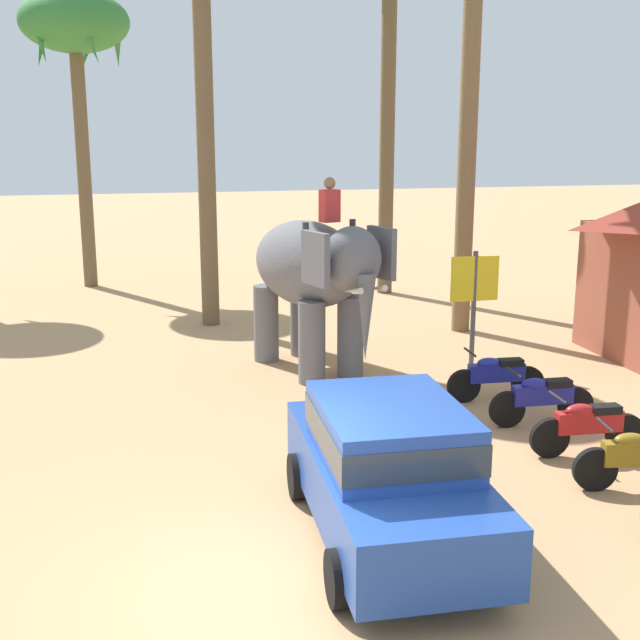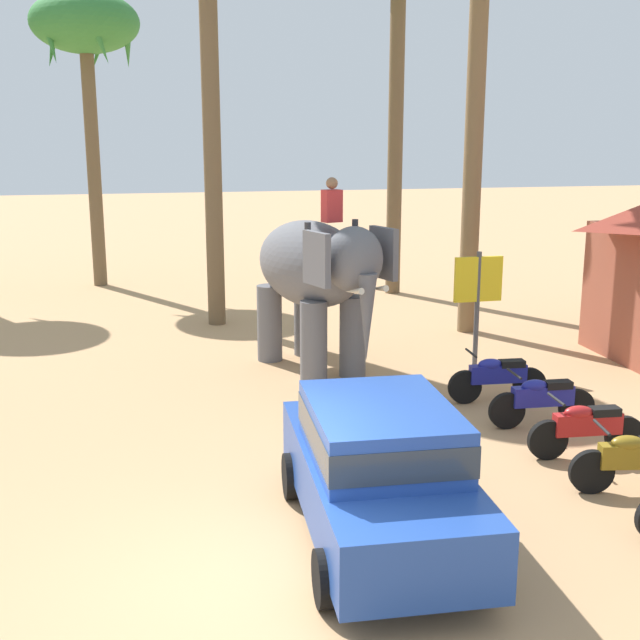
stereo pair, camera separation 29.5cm
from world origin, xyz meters
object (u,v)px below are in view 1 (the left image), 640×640
Objects in this scene: motorcycle_mid_row at (640,457)px; motorcycle_far_in_row at (542,398)px; car_sedan_foreground at (387,466)px; signboard_yellow at (474,287)px; palm_tree_far_back at (75,32)px; motorcycle_fourth_in_row at (588,425)px; motorcycle_end_of_row at (496,376)px; elephant_with_mahout at (313,273)px.

motorcycle_mid_row is 0.99× the size of motorcycle_far_in_row.
car_sedan_foreground is 1.75× the size of signboard_yellow.
motorcycle_fourth_in_row is at bearing -65.58° from palm_tree_far_back.
motorcycle_end_of_row is at bearing 96.80° from motorcycle_far_in_row.
car_sedan_foreground is 2.36× the size of motorcycle_mid_row.
motorcycle_fourth_in_row is at bearing -61.68° from elephant_with_mahout.
elephant_with_mahout is at bearing 135.46° from motorcycle_end_of_row.
motorcycle_mid_row is 0.20× the size of palm_tree_far_back.
palm_tree_far_back is (-7.33, 16.15, 7.14)m from motorcycle_fourth_in_row.
motorcycle_fourth_in_row is 4.85m from signboard_yellow.
palm_tree_far_back is (-7.33, 14.82, 7.14)m from motorcycle_far_in_row.
motorcycle_fourth_in_row is 0.75× the size of signboard_yellow.
elephant_with_mahout reaches higher than car_sedan_foreground.
palm_tree_far_back is at bearing 114.42° from motorcycle_fourth_in_row.
motorcycle_end_of_row is 0.75× the size of signboard_yellow.
motorcycle_fourth_in_row is (0.02, 1.24, 0.00)m from motorcycle_mid_row.
car_sedan_foreground is at bearing -78.61° from palm_tree_far_back.
car_sedan_foreground reaches higher than motorcycle_end_of_row.
car_sedan_foreground is at bearing -97.16° from elephant_with_mahout.
palm_tree_far_back is at bearing 116.31° from motorcycle_far_in_row.
car_sedan_foreground is 4.13m from motorcycle_fourth_in_row.
palm_tree_far_back is at bearing 112.42° from elephant_with_mahout.
palm_tree_far_back reaches higher than signboard_yellow.
motorcycle_mid_row is 2.57m from motorcycle_far_in_row.
motorcycle_fourth_in_row is at bearing -93.87° from signboard_yellow.
palm_tree_far_back is at bearing 117.97° from motorcycle_end_of_row.
signboard_yellow is (7.65, -11.46, -5.91)m from palm_tree_far_back.
signboard_yellow is (0.32, 4.68, 1.22)m from motorcycle_fourth_in_row.
motorcycle_mid_row is 6.06m from signboard_yellow.
motorcycle_far_in_row is 0.21× the size of palm_tree_far_back.
motorcycle_end_of_row is (-0.15, 3.89, 0.00)m from motorcycle_mid_row.
motorcycle_far_in_row is at bearing -63.69° from palm_tree_far_back.
motorcycle_mid_row is 3.89m from motorcycle_end_of_row.
motorcycle_mid_row is 0.74× the size of signboard_yellow.
motorcycle_mid_row is 0.99× the size of motorcycle_fourth_in_row.
palm_tree_far_back is 3.66× the size of signboard_yellow.
motorcycle_mid_row is at bearing -67.19° from palm_tree_far_back.
car_sedan_foreground is 2.33× the size of motorcycle_fourth_in_row.
motorcycle_fourth_in_row is at bearing 89.27° from motorcycle_mid_row.
motorcycle_mid_row is 0.99× the size of motorcycle_end_of_row.
palm_tree_far_back is (-7.17, 13.50, 7.14)m from motorcycle_end_of_row.
motorcycle_end_of_row is (3.57, 4.34, -0.46)m from car_sedan_foreground.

